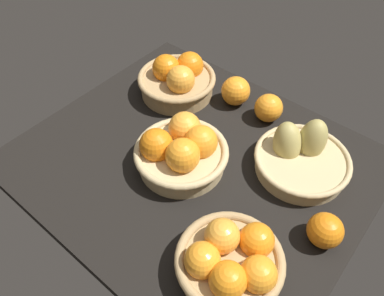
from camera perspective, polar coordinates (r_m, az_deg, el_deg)
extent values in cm
cube|color=black|center=(97.05, 0.33, -2.41)|extent=(84.00, 72.00, 3.00)
cylinder|color=tan|center=(93.08, -1.61, -1.52)|extent=(21.38, 21.38, 5.01)
torus|color=tan|center=(91.20, -1.64, -0.49)|extent=(23.22, 23.22, 1.84)
sphere|color=orange|center=(90.59, 1.34, 0.92)|extent=(8.26, 8.26, 8.26)
sphere|color=orange|center=(86.86, -1.43, -1.13)|extent=(8.26, 8.26, 8.26)
sphere|color=orange|center=(90.39, -5.43, 0.45)|extent=(8.26, 8.26, 8.26)
sphere|color=#F49E33|center=(94.55, -1.11, 3.07)|extent=(8.26, 8.26, 8.26)
cylinder|color=tan|center=(77.94, 5.59, -17.32)|extent=(19.50, 19.50, 5.27)
torus|color=tan|center=(75.56, 5.74, -16.48)|extent=(21.44, 21.44, 1.94)
sphere|color=#F49E33|center=(75.12, 4.58, -13.13)|extent=(7.09, 7.09, 7.09)
sphere|color=orange|center=(73.52, 1.57, -16.59)|extent=(7.09, 7.09, 7.09)
sphere|color=orange|center=(76.96, 9.76, -13.58)|extent=(7.09, 7.09, 7.09)
sphere|color=orange|center=(71.89, 5.44, -19.27)|extent=(7.09, 7.09, 7.09)
sphere|color=orange|center=(73.60, 10.03, -18.30)|extent=(7.09, 7.09, 7.09)
cylinder|color=tan|center=(113.44, -2.30, 9.46)|extent=(21.22, 21.22, 5.49)
torus|color=tan|center=(111.76, -2.34, 10.56)|extent=(22.86, 22.86, 1.65)
sphere|color=orange|center=(113.72, -0.33, 12.38)|extent=(8.13, 8.13, 8.13)
sphere|color=#F49E33|center=(107.21, -1.73, 10.29)|extent=(8.13, 8.13, 8.13)
sphere|color=orange|center=(112.02, -3.94, 11.94)|extent=(8.13, 8.13, 8.13)
cylinder|color=tan|center=(96.16, 16.15, -2.35)|extent=(22.00, 22.00, 4.11)
torus|color=tan|center=(94.65, 16.41, -1.55)|extent=(23.40, 23.40, 1.41)
ellipsoid|color=tan|center=(96.45, 17.69, 1.10)|extent=(6.97, 8.88, 12.94)
ellipsoid|color=tan|center=(94.86, 14.22, 0.68)|extent=(12.34, 11.19, 13.06)
sphere|color=orange|center=(106.01, 11.51, 5.96)|extent=(7.84, 7.84, 7.84)
sphere|color=orange|center=(84.69, 19.60, -11.53)|extent=(7.58, 7.58, 7.58)
sphere|color=orange|center=(109.78, 6.63, 8.58)|extent=(8.37, 8.37, 8.37)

